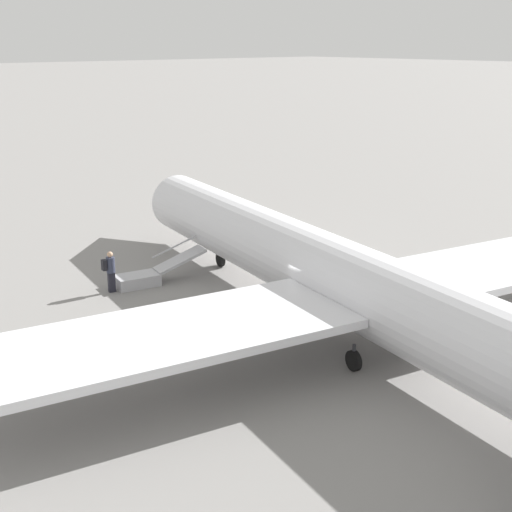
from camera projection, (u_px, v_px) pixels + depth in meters
name	position (u px, v px, depth m)	size (l,w,h in m)	color
ground_plane	(334.00, 333.00, 25.44)	(600.00, 600.00, 0.00)	gray
airplane_main	(354.00, 284.00, 23.97)	(34.02, 26.26, 7.18)	silver
boarding_stairs	(146.00, 276.00, 30.37)	(1.77, 4.14, 1.76)	#B2B2B7
passenger	(110.00, 269.00, 29.27)	(0.39, 0.56, 1.74)	#23232D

